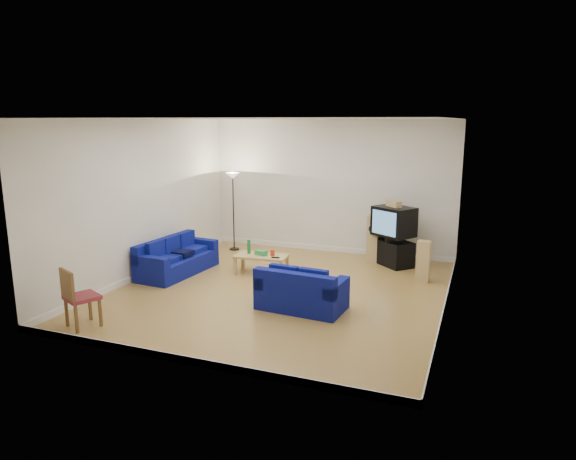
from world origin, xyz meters
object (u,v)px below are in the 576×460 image
(sofa_three_seat, at_px, (176,260))
(television, at_px, (394,221))
(coffee_table, at_px, (261,257))
(tv_stand, at_px, (393,253))
(sofa_loveseat, at_px, (301,294))

(sofa_three_seat, relative_size, television, 1.89)
(coffee_table, bearing_deg, tv_stand, 34.00)
(sofa_three_seat, xyz_separation_m, tv_stand, (4.18, 2.27, 0.01))
(television, bearing_deg, coffee_table, -114.26)
(sofa_loveseat, height_order, television, television)
(tv_stand, xyz_separation_m, television, (-0.01, -0.04, 0.72))
(sofa_loveseat, xyz_separation_m, television, (0.99, 3.31, 0.72))
(tv_stand, relative_size, television, 0.89)
(sofa_loveseat, relative_size, coffee_table, 1.31)
(sofa_loveseat, relative_size, television, 1.46)
(sofa_loveseat, bearing_deg, coffee_table, 135.77)
(sofa_three_seat, distance_m, sofa_loveseat, 3.37)
(sofa_three_seat, xyz_separation_m, television, (4.18, 2.23, 0.72))
(sofa_loveseat, bearing_deg, sofa_three_seat, 165.76)
(tv_stand, distance_m, television, 0.72)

